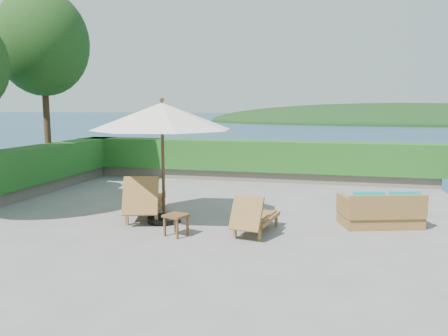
% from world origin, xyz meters
% --- Properties ---
extents(ground, '(12.00, 12.00, 0.00)m').
position_xyz_m(ground, '(0.00, 0.00, 0.00)').
color(ground, gray).
rests_on(ground, ground).
extents(foundation, '(12.00, 12.00, 3.00)m').
position_xyz_m(foundation, '(0.00, 0.00, -1.55)').
color(foundation, '#524A41').
rests_on(foundation, ocean).
extents(offshore_island, '(126.00, 57.60, 12.60)m').
position_xyz_m(offshore_island, '(25.00, 140.00, -3.00)').
color(offshore_island, black).
rests_on(offshore_island, ocean).
extents(planter_wall_far, '(12.00, 0.60, 0.36)m').
position_xyz_m(planter_wall_far, '(0.00, 5.60, 0.18)').
color(planter_wall_far, '#726A5B').
rests_on(planter_wall_far, ground).
extents(hedge_far, '(12.40, 0.90, 1.00)m').
position_xyz_m(hedge_far, '(0.00, 5.60, 0.85)').
color(hedge_far, '#1B4714').
rests_on(hedge_far, planter_wall_far).
extents(tree_far, '(2.80, 2.80, 6.03)m').
position_xyz_m(tree_far, '(-6.00, 3.20, 4.40)').
color(tree_far, '#482F1B').
rests_on(tree_far, ground).
extents(patio_umbrella, '(3.67, 3.67, 2.69)m').
position_xyz_m(patio_umbrella, '(-0.82, -0.15, 2.28)').
color(patio_umbrella, black).
rests_on(patio_umbrella, ground).
extents(lounge_left, '(1.19, 1.93, 1.04)m').
position_xyz_m(lounge_left, '(-1.33, -0.01, 0.43)').
color(lounge_left, olive).
rests_on(lounge_left, ground).
extents(lounge_right, '(0.83, 1.52, 0.83)m').
position_xyz_m(lounge_right, '(1.25, -0.56, 0.35)').
color(lounge_right, olive).
rests_on(lounge_right, ground).
extents(side_table, '(0.52, 0.52, 0.43)m').
position_xyz_m(side_table, '(-0.22, -1.04, 0.35)').
color(side_table, brown).
rests_on(side_table, ground).
extents(wicker_loveseat, '(1.80, 1.27, 0.80)m').
position_xyz_m(wicker_loveseat, '(3.75, 0.60, 0.31)').
color(wicker_loveseat, olive).
rests_on(wicker_loveseat, ground).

